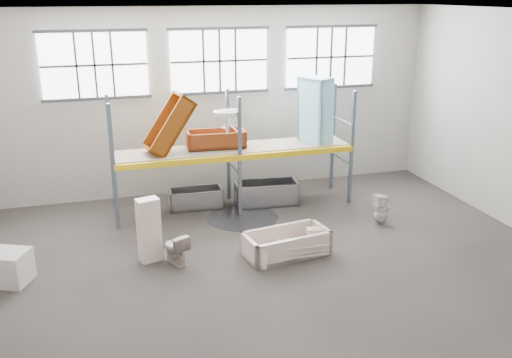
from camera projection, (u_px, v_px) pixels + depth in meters
name	position (u px, v px, depth m)	size (l,w,h in m)	color
floor	(277.00, 268.00, 11.44)	(12.00, 10.00, 0.10)	#4A433F
ceiling	(280.00, 9.00, 9.81)	(12.00, 10.00, 0.10)	silver
wall_back	(219.00, 101.00, 15.22)	(12.00, 0.10, 5.00)	#A6A299
wall_front	(426.00, 268.00, 6.04)	(12.00, 0.10, 5.00)	#A7A39B
window_left	(95.00, 65.00, 13.91)	(2.60, 0.04, 1.60)	white
window_mid	(219.00, 61.00, 14.77)	(2.60, 0.04, 1.60)	white
window_right	(331.00, 57.00, 15.62)	(2.60, 0.04, 1.60)	white
rack_upright_la	(114.00, 168.00, 12.78)	(0.08, 0.08, 3.00)	slate
rack_upright_lb	(111.00, 154.00, 13.87)	(0.08, 0.08, 3.00)	slate
rack_upright_ma	(240.00, 158.00, 13.58)	(0.08, 0.08, 3.00)	slate
rack_upright_mb	(228.00, 145.00, 14.67)	(0.08, 0.08, 3.00)	slate
rack_upright_ra	(352.00, 148.00, 14.39)	(0.08, 0.08, 3.00)	slate
rack_upright_rb	(333.00, 137.00, 15.48)	(0.08, 0.08, 3.00)	slate
rack_beam_front	(240.00, 158.00, 13.58)	(6.00, 0.10, 0.14)	yellow
rack_beam_back	(228.00, 145.00, 14.67)	(6.00, 0.10, 0.14)	yellow
shelf_deck	(234.00, 148.00, 14.10)	(5.90, 1.10, 0.03)	gray
wet_patch	(242.00, 217.00, 13.88)	(1.80, 1.80, 0.00)	black
bathtub_beige	(286.00, 243.00, 11.84)	(1.79, 0.84, 0.53)	beige
cistern_spare	(317.00, 237.00, 12.10)	(0.44, 0.21, 0.42)	#C1AF9D
sink_in_tub	(286.00, 244.00, 12.03)	(0.44, 0.44, 0.15)	beige
toilet_beige	(175.00, 248.00, 11.46)	(0.37, 0.65, 0.66)	beige
cistern_tall	(149.00, 230.00, 11.46)	(0.44, 0.29, 1.37)	silver
toilet_white	(381.00, 209.00, 13.40)	(0.34, 0.35, 0.76)	white
steel_tub_left	(196.00, 198.00, 14.46)	(1.37, 0.64, 0.50)	#A2A3A9
steel_tub_right	(266.00, 193.00, 14.70)	(1.64, 0.77, 0.60)	#9A9CA3
rust_tub_flat	(216.00, 139.00, 14.05)	(1.47, 0.69, 0.41)	maroon
rust_tub_tilted	(169.00, 125.00, 13.43)	(1.57, 0.73, 0.44)	#87360A
sink_on_shelf	(227.00, 133.00, 13.52)	(0.66, 0.51, 0.59)	silver
blue_tub_upright	(315.00, 112.00, 14.41)	(1.77, 0.83, 0.50)	#89CDED
bucket	(262.00, 258.00, 11.35)	(0.33, 0.33, 0.39)	white
carton_near	(9.00, 267.00, 10.69)	(0.75, 0.64, 0.64)	beige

